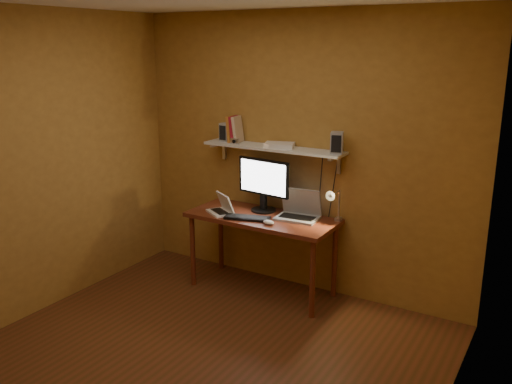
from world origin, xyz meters
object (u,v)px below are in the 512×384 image
Objects in this scene: monitor at (264,182)px; speaker_left at (226,132)px; speaker_right at (337,143)px; mouse at (269,222)px; router at (279,145)px; keyboard at (247,218)px; wall_shelf at (273,148)px; shelf_camera at (235,141)px; laptop at (299,210)px; netbook at (222,208)px; desk at (262,225)px; desk_lamp at (334,201)px.

speaker_left is (-0.46, 0.06, 0.43)m from monitor.
mouse is at bearing -158.52° from speaker_right.
keyboard is at bearing -114.43° from router.
speaker_right reaches higher than wall_shelf.
wall_shelf is 0.38m from shelf_camera.
router is at bearing 112.55° from mouse.
router is (0.08, -0.02, 0.04)m from wall_shelf.
laptop reaches higher than netbook.
mouse is at bearing -120.48° from laptop.
mouse is 1.22× the size of shelf_camera.
speaker_left is 1.17m from speaker_right.
netbook is at bearing -54.70° from speaker_left.
speaker_left is 2.00× the size of shelf_camera.
desk is at bearing 47.71° from keyboard.
desk is 1.00× the size of wall_shelf.
shelf_camera reaches higher than netbook.
monitor is at bearing 73.00° from keyboard.
router is at bearing 6.63° from speaker_left.
mouse is at bearing -65.24° from wall_shelf.
shelf_camera is at bearing -19.15° from speaker_left.
keyboard is at bearing -41.34° from shelf_camera.
wall_shelf is 2.51× the size of monitor.
desk_lamp reaches higher than netbook.
monitor is 3.11× the size of speaker_left.
laptop is at bearing 0.51° from shelf_camera.
netbook is 0.55m from mouse.
laptop is (0.32, 0.12, 0.16)m from desk.
wall_shelf is at bearing 90.00° from desk.
laptop is 0.73m from speaker_right.
netbook is 0.85× the size of desk_lamp.
speaker_left reaches higher than netbook.
desk_lamp is 0.73m from router.
shelf_camera is (-0.30, -0.03, 0.37)m from monitor.
router is (0.45, 0.29, 0.59)m from netbook.
wall_shelf is 4.40× the size of netbook.
speaker_right is at bearing -1.02° from wall_shelf.
speaker_left is (-0.16, 0.32, 0.66)m from netbook.
wall_shelf is 0.74m from netbook.
speaker_right is at bearing 15.92° from desk.
netbook is at bearing -179.31° from mouse.
monitor is 1.75× the size of netbook.
shelf_camera is (-1.03, -0.01, 0.44)m from desk_lamp.
desk is 7.82× the size of speaker_left.
mouse is 1.06m from speaker_left.
speaker_left is at bearing 152.18° from shelf_camera.
router reaches higher than netbook.
monitor reaches higher than mouse.
keyboard is (0.30, -0.03, -0.04)m from netbook.
speaker_left is (-0.84, 0.07, 0.64)m from laptop.
shelf_camera is at bearing 121.81° from netbook.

